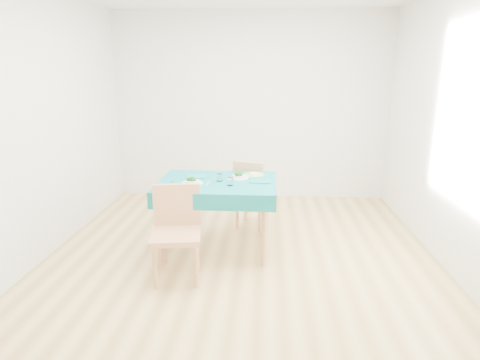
# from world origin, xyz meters

# --- Properties ---
(room_shell) EXTENTS (4.02, 4.52, 2.73)m
(room_shell) POSITION_xyz_m (0.00, 0.00, 1.35)
(room_shell) COLOR #A98546
(room_shell) RESTS_ON ground
(table) EXTENTS (1.20, 0.91, 0.76)m
(table) POSITION_xyz_m (-0.26, 0.27, 0.38)
(table) COLOR #09686B
(table) RESTS_ON ground
(chair_near) EXTENTS (0.50, 0.53, 1.09)m
(chair_near) POSITION_xyz_m (-0.55, -0.39, 0.55)
(chair_near) COLOR tan
(chair_near) RESTS_ON ground
(chair_far) EXTENTS (0.47, 0.50, 0.93)m
(chair_far) POSITION_xyz_m (0.09, 0.96, 0.46)
(chair_far) COLOR tan
(chair_far) RESTS_ON ground
(bowl_near) EXTENTS (0.22, 0.22, 0.07)m
(bowl_near) POSITION_xyz_m (-0.49, 0.16, 0.79)
(bowl_near) COLOR white
(bowl_near) RESTS_ON table
(bowl_far) EXTENTS (0.21, 0.21, 0.07)m
(bowl_far) POSITION_xyz_m (-0.04, 0.40, 0.79)
(bowl_far) COLOR white
(bowl_far) RESTS_ON table
(fork_near) EXTENTS (0.07, 0.16, 0.00)m
(fork_near) POSITION_xyz_m (-0.69, 0.16, 0.76)
(fork_near) COLOR silver
(fork_near) RESTS_ON table
(knife_near) EXTENTS (0.04, 0.21, 0.00)m
(knife_near) POSITION_xyz_m (-0.34, 0.20, 0.76)
(knife_near) COLOR silver
(knife_near) RESTS_ON table
(fork_far) EXTENTS (0.04, 0.17, 0.00)m
(fork_far) POSITION_xyz_m (-0.14, 0.45, 0.76)
(fork_far) COLOR silver
(fork_far) RESTS_ON table
(knife_far) EXTENTS (0.02, 0.19, 0.00)m
(knife_far) POSITION_xyz_m (0.21, 0.33, 0.76)
(knife_far) COLOR silver
(knife_far) RESTS_ON table
(napkin_near) EXTENTS (0.21, 0.15, 0.01)m
(napkin_near) POSITION_xyz_m (-0.51, 0.43, 0.76)
(napkin_near) COLOR #0E7476
(napkin_near) RESTS_ON table
(napkin_far) EXTENTS (0.23, 0.17, 0.01)m
(napkin_far) POSITION_xyz_m (0.19, 0.28, 0.76)
(napkin_far) COLOR #0E7476
(napkin_far) RESTS_ON table
(tumbler_center) EXTENTS (0.06, 0.06, 0.08)m
(tumbler_center) POSITION_xyz_m (-0.23, 0.28, 0.80)
(tumbler_center) COLOR white
(tumbler_center) RESTS_ON table
(tumbler_side) EXTENTS (0.06, 0.06, 0.08)m
(tumbler_side) POSITION_xyz_m (-0.11, 0.13, 0.80)
(tumbler_side) COLOR white
(tumbler_side) RESTS_ON table
(side_plate) EXTENTS (0.22, 0.22, 0.01)m
(side_plate) POSITION_xyz_m (0.12, 0.55, 0.76)
(side_plate) COLOR #A8DC6B
(side_plate) RESTS_ON table
(bread_slice) EXTENTS (0.13, 0.13, 0.01)m
(bread_slice) POSITION_xyz_m (0.12, 0.55, 0.78)
(bread_slice) COLOR beige
(bread_slice) RESTS_ON side_plate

